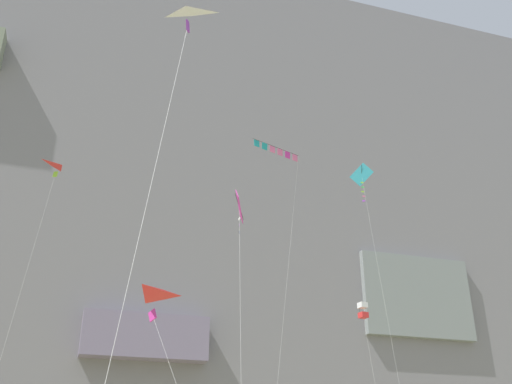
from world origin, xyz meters
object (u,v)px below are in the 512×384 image
Objects in this scene: kite_diamond_far_right at (363,185)px; kite_banner_near_cliff at (277,162)px; kite_diamond_high_center at (239,214)px; kite_delta_high_right at (183,29)px; kite_box_mid_right at (363,311)px; kite_delta_low_center at (58,179)px; kite_delta_far_left at (146,318)px.

kite_banner_near_cliff is (-6.77, 1.78, 1.95)m from kite_diamond_far_right.
kite_diamond_high_center is 17.91m from kite_diamond_far_right.
kite_delta_high_right is 1.03× the size of kite_box_mid_right.
kite_box_mid_right is at bearing 54.44° from kite_delta_high_right.
kite_delta_high_right is 31.20m from kite_banner_near_cliff.
kite_box_mid_right is (0.69, 3.06, -9.54)m from kite_diamond_far_right.
kite_delta_low_center is at bearing 134.33° from kite_diamond_high_center.
kite_banner_near_cliff is (16.50, 0.58, 4.32)m from kite_delta_low_center.
kite_diamond_high_center is at bearing -144.27° from kite_diamond_far_right.
kite_box_mid_right is (19.82, 27.72, -0.48)m from kite_delta_high_right.
kite_banner_near_cliff reaches higher than kite_delta_far_left.
kite_delta_low_center is at bearing 99.11° from kite_delta_high_right.
kite_delta_far_left is 14.57m from kite_delta_high_right.
kite_diamond_high_center reaches higher than kite_delta_far_left.
kite_delta_far_left is 8.52m from kite_diamond_high_center.
kite_banner_near_cliff is at bearing 64.96° from kite_delta_high_right.
kite_delta_high_right is at bearing -111.85° from kite_diamond_high_center.
kite_banner_near_cliff is (6.21, 11.12, 10.02)m from kite_diamond_high_center.
kite_delta_far_left is 0.45× the size of kite_delta_low_center.
kite_banner_near_cliff reaches higher than kite_box_mid_right.
kite_delta_far_left is 0.65× the size of kite_box_mid_right.
kite_diamond_high_center is 16.20m from kite_banner_near_cliff.
kite_delta_low_center is 1.46× the size of kite_box_mid_right.
kite_delta_far_left is at bearing 84.87° from kite_delta_high_right.
kite_delta_high_right is (-6.15, -15.33, -1.00)m from kite_diamond_high_center.
kite_delta_far_left is 0.63× the size of kite_delta_high_right.
kite_diamond_high_center is 0.68× the size of kite_diamond_far_right.
kite_delta_low_center is (-23.27, 1.20, -2.37)m from kite_diamond_far_right.
kite_diamond_far_right reaches higher than kite_diamond_high_center.
kite_delta_high_right is at bearing -115.04° from kite_banner_near_cliff.
kite_box_mid_right is 0.56× the size of kite_banner_near_cliff.
kite_diamond_far_right is 0.95× the size of kite_banner_near_cliff.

